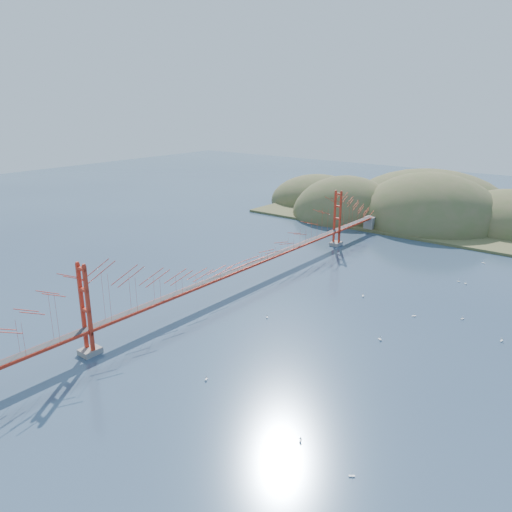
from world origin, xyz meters
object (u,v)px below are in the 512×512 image
Objects in this scene: sailboat_0 at (267,317)px; sailboat_2 at (380,339)px; bridge at (247,244)px; sailboat_1 at (363,296)px.

sailboat_2 is (15.54, 3.65, 0.02)m from sailboat_0.
bridge is 158.62× the size of sailboat_0.
sailboat_1 is 0.95× the size of sailboat_2.
sailboat_1 is at bearing 22.40° from bridge.
sailboat_1 is (17.65, 7.28, -6.85)m from bridge.
sailboat_0 is at bearing -38.54° from bridge.
sailboat_0 is 15.97m from sailboat_2.
sailboat_2 is (8.53, -12.10, 0.00)m from sailboat_1.
sailboat_1 reaches higher than sailboat_0.
bridge is at bearing 169.57° from sailboat_2.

